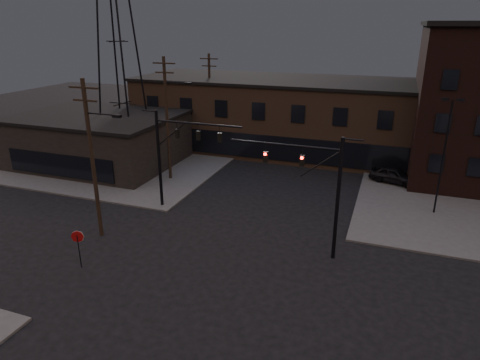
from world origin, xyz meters
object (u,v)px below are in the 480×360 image
at_px(traffic_signal_near, 320,184).
at_px(parked_car_lot_a, 394,175).
at_px(car_crossing, 307,152).
at_px(stop_sign, 78,240).
at_px(traffic_signal_far, 173,149).
at_px(parked_car_lot_b, 442,180).

height_order(traffic_signal_near, parked_car_lot_a, traffic_signal_near).
bearing_deg(car_crossing, stop_sign, -118.58).
bearing_deg(traffic_signal_near, parked_car_lot_a, 73.92).
distance_m(traffic_signal_near, parked_car_lot_a, 16.56).
xyz_separation_m(traffic_signal_far, parked_car_lot_a, (16.52, 11.94, -4.11)).
distance_m(traffic_signal_far, parked_car_lot_a, 20.79).
xyz_separation_m(stop_sign, car_crossing, (8.49, 27.42, -1.14)).
relative_size(traffic_signal_far, stop_sign, 3.23).
relative_size(traffic_signal_near, parked_car_lot_a, 1.82).
relative_size(traffic_signal_near, parked_car_lot_b, 1.57).
distance_m(traffic_signal_near, parked_car_lot_b, 18.24).
xyz_separation_m(stop_sign, parked_car_lot_a, (17.81, 21.92, -0.94)).
xyz_separation_m(stop_sign, parked_car_lot_b, (21.95, 22.06, -0.96)).
bearing_deg(traffic_signal_far, parked_car_lot_b, 30.30).
bearing_deg(parked_car_lot_b, traffic_signal_far, 139.29).
xyz_separation_m(traffic_signal_far, stop_sign, (-1.28, -9.99, -3.17)).
bearing_deg(parked_car_lot_b, parked_car_lot_a, 110.91).
xyz_separation_m(traffic_signal_near, stop_sign, (-13.36, -6.49, -3.09)).
bearing_deg(car_crossing, parked_car_lot_a, -41.93).
bearing_deg(parked_car_lot_b, car_crossing, 87.27).
height_order(parked_car_lot_b, car_crossing, parked_car_lot_b).
height_order(traffic_signal_near, traffic_signal_far, same).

